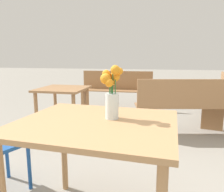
# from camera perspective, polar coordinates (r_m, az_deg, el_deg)

# --- Properties ---
(table_front) EXTENTS (1.03, 0.89, 0.76)m
(table_front) POSITION_cam_1_polar(r_m,az_deg,el_deg) (1.40, -4.13, -10.51)
(table_front) COLOR tan
(table_front) RESTS_ON ground_plane
(flower_vase) EXTENTS (0.14, 0.12, 0.34)m
(flower_vase) POSITION_cam_1_polar(r_m,az_deg,el_deg) (1.38, -0.09, 0.52)
(flower_vase) COLOR silver
(flower_vase) RESTS_ON table_front
(bench_near) EXTENTS (0.67, 1.58, 0.85)m
(bench_near) POSITION_cam_1_polar(r_m,az_deg,el_deg) (4.50, 25.78, 0.24)
(bench_near) COLOR #9E7047
(bench_near) RESTS_ON ground_plane
(bench_middle) EXTENTS (1.56, 0.38, 0.85)m
(bench_middle) POSITION_cam_1_polar(r_m,az_deg,el_deg) (4.80, 1.20, 1.81)
(bench_middle) COLOR #9E7047
(bench_middle) RESTS_ON ground_plane
(bench_far) EXTENTS (1.80, 0.72, 0.85)m
(bench_far) POSITION_cam_1_polar(r_m,az_deg,el_deg) (3.40, 21.26, -2.16)
(bench_far) COLOR #9E7047
(bench_far) RESTS_ON ground_plane
(table_back) EXTENTS (0.68, 0.70, 0.71)m
(table_back) POSITION_cam_1_polar(r_m,az_deg,el_deg) (3.30, -12.64, -0.13)
(table_back) COLOR #9E7047
(table_back) RESTS_ON ground_plane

